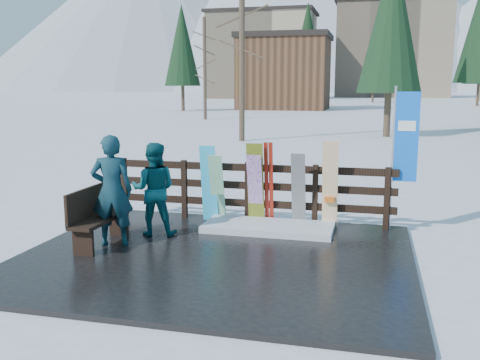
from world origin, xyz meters
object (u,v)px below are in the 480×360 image
(snowboard_4, at_px, (298,190))
(rental_flag, at_px, (403,142))
(snowboard_3, at_px, (255,189))
(snowboard_5, at_px, (330,185))
(snowboard_0, at_px, (209,184))
(person_back, at_px, (154,189))
(snowboard_1, at_px, (217,188))
(person_front, at_px, (112,191))
(snowboard_2, at_px, (256,184))
(bench, at_px, (97,214))

(snowboard_4, xyz_separation_m, rental_flag, (1.82, 0.27, 0.90))
(snowboard_3, height_order, snowboard_5, snowboard_5)
(snowboard_0, distance_m, person_back, 1.31)
(snowboard_3, distance_m, snowboard_4, 0.82)
(snowboard_3, relative_size, person_back, 0.84)
(snowboard_3, bearing_deg, rental_flag, 5.84)
(snowboard_3, bearing_deg, snowboard_5, 0.00)
(snowboard_3, bearing_deg, snowboard_1, 180.00)
(rental_flag, distance_m, person_front, 5.14)
(snowboard_3, bearing_deg, snowboard_2, 0.00)
(bench, relative_size, snowboard_0, 1.00)
(bench, height_order, snowboard_0, snowboard_0)
(snowboard_5, bearing_deg, person_front, -150.86)
(bench, bearing_deg, snowboard_3, 40.54)
(snowboard_5, distance_m, person_front, 3.86)
(bench, bearing_deg, snowboard_2, 40.47)
(snowboard_4, height_order, snowboard_5, snowboard_5)
(snowboard_0, distance_m, person_front, 2.17)
(snowboard_5, distance_m, rental_flag, 1.50)
(bench, xyz_separation_m, person_front, (0.26, 0.04, 0.40))
(snowboard_1, xyz_separation_m, snowboard_2, (0.75, 0.00, 0.12))
(snowboard_2, xyz_separation_m, snowboard_3, (-0.01, -0.00, -0.11))
(snowboard_4, relative_size, person_back, 0.88)
(snowboard_5, relative_size, person_front, 0.90)
(rental_flag, relative_size, person_back, 1.59)
(bench, bearing_deg, person_back, 49.53)
(snowboard_2, height_order, snowboard_3, snowboard_2)
(snowboard_2, xyz_separation_m, snowboard_4, (0.81, -0.00, -0.08))
(rental_flag, xyz_separation_m, person_front, (-4.62, -2.15, -0.69))
(snowboard_1, relative_size, snowboard_5, 0.82)
(snowboard_0, bearing_deg, person_back, -120.23)
(bench, xyz_separation_m, snowboard_4, (3.06, 1.92, 0.19))
(snowboard_3, height_order, snowboard_4, snowboard_4)
(person_front, bearing_deg, snowboard_3, -156.32)
(snowboard_2, relative_size, person_back, 0.97)
(snowboard_1, distance_m, person_front, 2.26)
(snowboard_0, bearing_deg, person_front, -119.63)
(bench, height_order, person_front, person_front)
(rental_flag, bearing_deg, snowboard_2, -174.15)
(snowboard_0, height_order, snowboard_4, snowboard_0)
(snowboard_0, xyz_separation_m, snowboard_1, (0.16, 0.00, -0.09))
(snowboard_4, distance_m, rental_flag, 2.05)
(person_front, xyz_separation_m, person_back, (0.41, 0.75, -0.10))
(bench, relative_size, snowboard_3, 1.08)
(bench, height_order, person_back, person_back)
(snowboard_3, bearing_deg, snowboard_4, 0.00)
(snowboard_2, bearing_deg, person_back, -144.36)
(bench, height_order, snowboard_5, snowboard_5)
(person_front, bearing_deg, snowboard_4, -165.93)
(snowboard_4, relative_size, person_front, 0.78)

